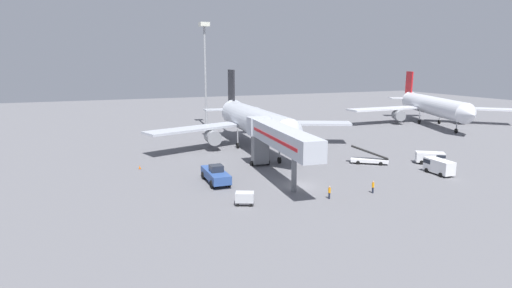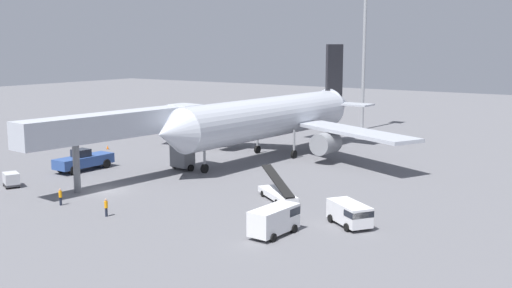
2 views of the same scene
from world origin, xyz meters
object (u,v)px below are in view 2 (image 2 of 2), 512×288
(service_van_outer_left, at_px, (350,213))
(baggage_cart_rear_right, at_px, (11,179))
(belt_loader_truck, at_px, (278,193))
(safety_cone_alpha, at_px, (108,147))
(jet_bridge, at_px, (127,127))
(ground_crew_worker_foreground, at_px, (106,207))
(airplane_at_gate, at_px, (273,117))
(service_van_far_center, at_px, (275,219))
(pushback_tug, at_px, (84,160))
(ground_crew_worker_midground, at_px, (60,196))
(apron_light_mast, at_px, (365,25))

(service_van_outer_left, xyz_separation_m, baggage_cart_rear_right, (-35.84, -7.41, -0.26))
(belt_loader_truck, xyz_separation_m, safety_cone_alpha, (-35.77, 10.78, -0.45))
(jet_bridge, xyz_separation_m, service_van_outer_left, (27.50, -1.52, -4.93))
(baggage_cart_rear_right, bearing_deg, ground_crew_worker_foreground, -6.97)
(airplane_at_gate, relative_size, service_van_far_center, 8.86)
(pushback_tug, bearing_deg, service_van_far_center, -14.15)
(pushback_tug, relative_size, ground_crew_worker_midground, 4.61)
(airplane_at_gate, height_order, service_van_outer_left, airplane_at_gate)
(pushback_tug, distance_m, service_van_outer_left, 36.45)
(service_van_outer_left, height_order, baggage_cart_rear_right, service_van_outer_left)
(apron_light_mast, bearing_deg, service_van_far_center, -71.83)
(ground_crew_worker_foreground, relative_size, apron_light_mast, 0.06)
(jet_bridge, distance_m, belt_loader_truck, 18.89)
(jet_bridge, height_order, apron_light_mast, apron_light_mast)
(airplane_at_gate, bearing_deg, pushback_tug, -124.16)
(pushback_tug, distance_m, apron_light_mast, 55.60)
(service_van_outer_left, height_order, apron_light_mast, apron_light_mast)
(jet_bridge, distance_m, service_van_far_center, 25.04)
(airplane_at_gate, distance_m, baggage_cart_rear_right, 33.67)
(ground_crew_worker_foreground, bearing_deg, service_van_outer_left, 26.51)
(ground_crew_worker_foreground, bearing_deg, baggage_cart_rear_right, 173.03)
(belt_loader_truck, bearing_deg, service_van_outer_left, -21.71)
(jet_bridge, height_order, service_van_far_center, jet_bridge)
(baggage_cart_rear_right, height_order, apron_light_mast, apron_light_mast)
(belt_loader_truck, height_order, ground_crew_worker_foreground, belt_loader_truck)
(ground_crew_worker_foreground, distance_m, ground_crew_worker_midground, 6.41)
(belt_loader_truck, bearing_deg, service_van_far_center, -58.91)
(ground_crew_worker_foreground, bearing_deg, airplane_at_gate, 96.10)
(pushback_tug, relative_size, apron_light_mast, 0.28)
(airplane_at_gate, height_order, safety_cone_alpha, airplane_at_gate)
(service_van_outer_left, distance_m, baggage_cart_rear_right, 36.60)
(service_van_far_center, relative_size, ground_crew_worker_midground, 2.96)
(belt_loader_truck, height_order, service_van_far_center, belt_loader_truck)
(airplane_at_gate, relative_size, belt_loader_truck, 7.12)
(baggage_cart_rear_right, bearing_deg, belt_loader_truck, 23.02)
(belt_loader_truck, xyz_separation_m, apron_light_mast, (-13.95, 50.24, 17.53))
(pushback_tug, bearing_deg, belt_loader_truck, 2.29)
(pushback_tug, xyz_separation_m, ground_crew_worker_foreground, (17.37, -12.18, -0.35))
(pushback_tug, distance_m, belt_loader_truck, 26.87)
(airplane_at_gate, bearing_deg, safety_cone_alpha, -159.34)
(jet_bridge, bearing_deg, airplane_at_gate, 76.91)
(ground_crew_worker_midground, bearing_deg, service_van_outer_left, 20.11)
(pushback_tug, height_order, service_van_outer_left, pushback_tug)
(service_van_outer_left, bearing_deg, airplane_at_gate, 134.12)
(jet_bridge, distance_m, safety_cone_alpha, 22.79)
(baggage_cart_rear_right, distance_m, safety_cone_alpha, 23.92)
(service_van_far_center, relative_size, apron_light_mast, 0.18)
(pushback_tug, relative_size, service_van_far_center, 1.56)
(service_van_outer_left, xyz_separation_m, ground_crew_worker_foreground, (-18.98, -9.47, -0.25))
(airplane_at_gate, relative_size, ground_crew_worker_foreground, 26.21)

